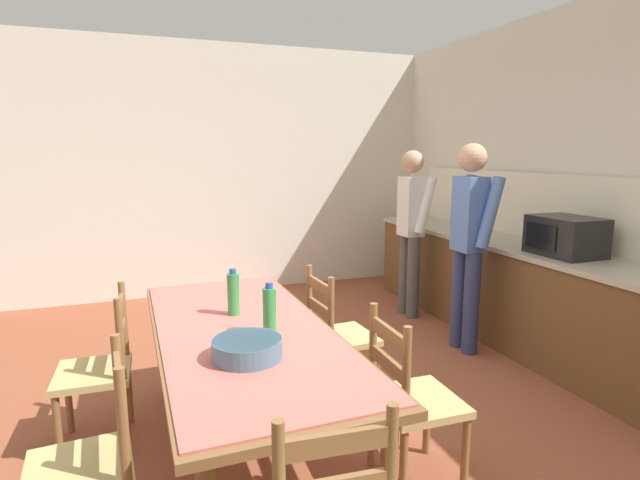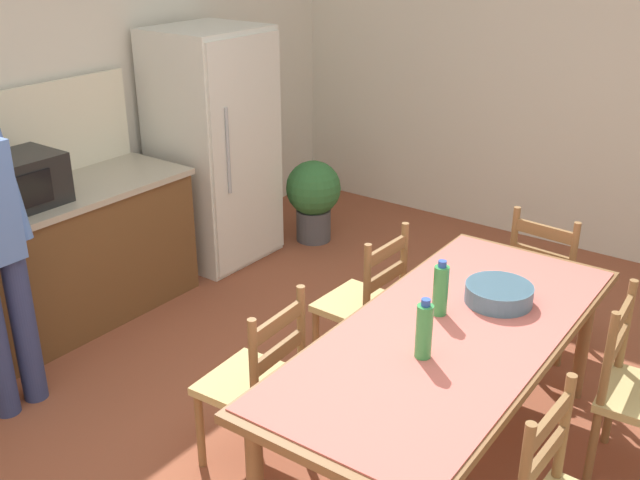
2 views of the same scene
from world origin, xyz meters
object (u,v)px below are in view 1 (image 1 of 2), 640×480
object	(u,v)px
bottle_off_centre	(270,310)
person_at_sink	(411,224)
chair_side_near_right	(89,466)
chair_side_far_left	(338,336)
chair_side_far_right	(411,400)
dining_table	(244,343)
person_at_counter	(469,237)
chair_side_near_left	(100,370)
serving_bowl	(247,347)
bottle_near_centre	(233,293)
microwave	(565,236)

from	to	relation	value
bottle_off_centre	person_at_sink	distance (m)	2.80
chair_side_near_right	chair_side_far_left	bearing A→B (deg)	119.55
chair_side_far_right	chair_side_far_left	distance (m)	0.95
dining_table	person_at_sink	world-z (taller)	person_at_sink
chair_side_far_left	person_at_counter	bearing A→B (deg)	-76.04
chair_side_near_left	person_at_counter	size ratio (longest dim) A/B	0.52
serving_bowl	person_at_sink	distance (m)	3.12
serving_bowl	chair_side_near_left	size ratio (longest dim) A/B	0.35
chair_side_near_left	bottle_off_centre	bearing A→B (deg)	58.54
bottle_off_centre	chair_side_far_left	distance (m)	0.96
serving_bowl	person_at_counter	size ratio (longest dim) A/B	0.18
chair_side_far_right	bottle_near_centre	bearing A→B (deg)	47.50
person_at_counter	bottle_near_centre	bearing A→B (deg)	-162.81
chair_side_far_left	person_at_counter	size ratio (longest dim) A/B	0.52
microwave	chair_side_far_left	bearing A→B (deg)	-92.12
bottle_near_centre	chair_side_far_right	distance (m)	1.13
serving_bowl	chair_side_far_left	xyz separation A→B (m)	(-0.86, 0.79, -0.36)
person_at_sink	chair_side_near_left	bearing A→B (deg)	-153.48
chair_side_far_left	chair_side_near_left	bearing A→B (deg)	87.66
dining_table	chair_side_near_right	world-z (taller)	chair_side_near_right
chair_side_near_left	chair_side_far_left	distance (m)	1.48
dining_table	chair_side_far_left	size ratio (longest dim) A/B	2.33
person_at_sink	person_at_counter	xyz separation A→B (m)	(0.97, -0.02, 0.03)
bottle_off_centre	serving_bowl	size ratio (longest dim) A/B	0.84
person_at_sink	chair_side_near_right	bearing A→B (deg)	-140.09
chair_side_far_left	serving_bowl	bearing A→B (deg)	133.86
bottle_near_centre	microwave	bearing A→B (deg)	93.39
bottle_near_centre	serving_bowl	size ratio (longest dim) A/B	0.84
microwave	chair_side_far_right	world-z (taller)	microwave
microwave	chair_side_near_right	world-z (taller)	microwave
serving_bowl	person_at_sink	world-z (taller)	person_at_sink
bottle_near_centre	bottle_off_centre	distance (m)	0.39
bottle_near_centre	dining_table	bearing A→B (deg)	1.06
dining_table	chair_side_near_left	world-z (taller)	chair_side_near_left
dining_table	chair_side_far_left	distance (m)	0.91
chair_side_near_right	person_at_sink	distance (m)	3.72
person_at_sink	dining_table	bearing A→B (deg)	-138.13
microwave	dining_table	xyz separation A→B (m)	(0.42, -2.59, -0.36)
chair_side_far_right	microwave	bearing A→B (deg)	-63.29
serving_bowl	chair_side_near_left	xyz separation A→B (m)	(-0.83, -0.69, -0.36)
microwave	serving_bowl	bearing A→B (deg)	-73.48
chair_side_far_right	bottle_off_centre	bearing A→B (deg)	62.04
chair_side_near_left	chair_side_far_right	xyz separation A→B (m)	(0.92, 1.50, 0.00)
dining_table	serving_bowl	size ratio (longest dim) A/B	6.64
dining_table	bottle_near_centre	bearing A→B (deg)	-178.94
microwave	serving_bowl	world-z (taller)	microwave
chair_side_far_left	person_at_counter	world-z (taller)	person_at_counter
chair_side_near_left	person_at_counter	world-z (taller)	person_at_counter
chair_side_near_left	chair_side_far_left	bearing A→B (deg)	92.72
microwave	chair_side_near_left	world-z (taller)	microwave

